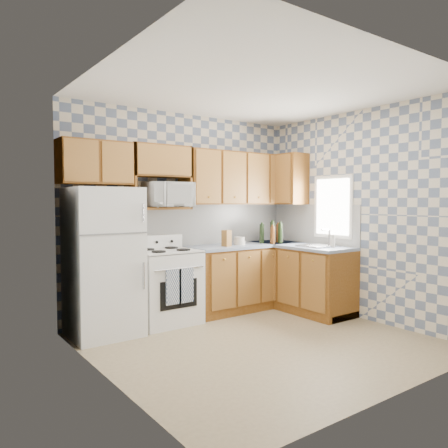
{
  "coord_description": "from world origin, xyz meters",
  "views": [
    {
      "loc": [
        -3.05,
        -3.52,
        1.53
      ],
      "look_at": [
        0.05,
        0.75,
        1.25
      ],
      "focal_mm": 35.0,
      "sensor_mm": 36.0,
      "label": 1
    }
  ],
  "objects_px": {
    "microwave": "(168,195)",
    "stove_body": "(166,287)",
    "electric_kettle": "(278,235)",
    "refrigerator": "(103,262)"
  },
  "relations": [
    {
      "from": "microwave",
      "to": "stove_body",
      "type": "bearing_deg",
      "value": -135.08
    },
    {
      "from": "microwave",
      "to": "electric_kettle",
      "type": "distance_m",
      "value": 1.88
    },
    {
      "from": "refrigerator",
      "to": "microwave",
      "type": "distance_m",
      "value": 1.19
    },
    {
      "from": "stove_body",
      "to": "electric_kettle",
      "type": "relative_size",
      "value": 4.65
    },
    {
      "from": "refrigerator",
      "to": "electric_kettle",
      "type": "height_order",
      "value": "refrigerator"
    },
    {
      "from": "stove_body",
      "to": "refrigerator",
      "type": "bearing_deg",
      "value": -178.22
    },
    {
      "from": "microwave",
      "to": "electric_kettle",
      "type": "bearing_deg",
      "value": -3.58
    },
    {
      "from": "microwave",
      "to": "electric_kettle",
      "type": "relative_size",
      "value": 2.96
    },
    {
      "from": "microwave",
      "to": "electric_kettle",
      "type": "height_order",
      "value": "microwave"
    },
    {
      "from": "stove_body",
      "to": "electric_kettle",
      "type": "height_order",
      "value": "electric_kettle"
    }
  ]
}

